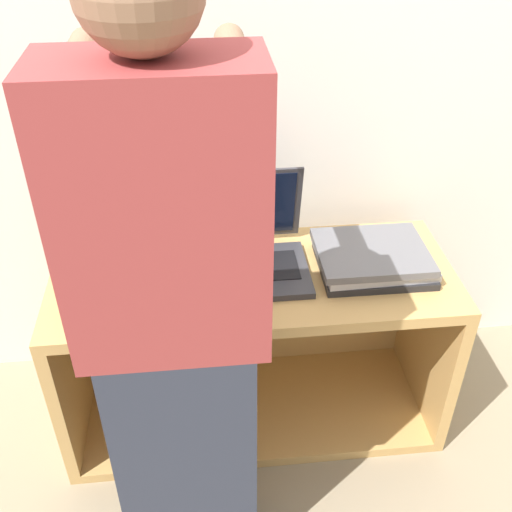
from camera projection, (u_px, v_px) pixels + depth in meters
ground_plane at (262, 467)px, 1.92m from camera, size 12.00×12.00×0.00m
wall_back at (241, 33)px, 1.71m from camera, size 8.00×0.05×2.40m
cart at (252, 335)px, 1.99m from camera, size 1.20×0.49×0.59m
laptop_open at (252, 249)px, 1.79m from camera, size 0.33×0.32×0.28m
laptop_stack_left at (129, 260)px, 1.70m from camera, size 0.35×0.28×0.16m
laptop_stack_right at (373, 258)px, 1.79m from camera, size 0.34×0.27×0.07m
person at (174, 326)px, 1.30m from camera, size 0.40×0.52×1.58m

